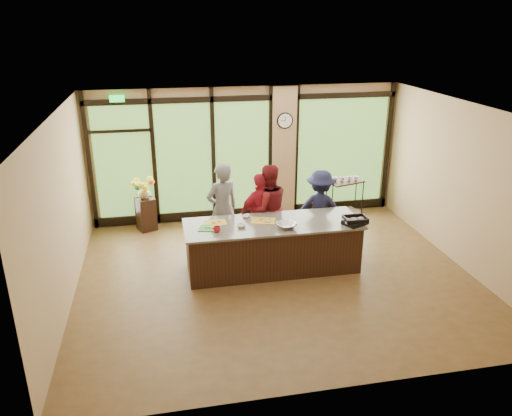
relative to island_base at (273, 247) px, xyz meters
name	(u,v)px	position (x,y,z in m)	size (l,w,h in m)	color
floor	(276,276)	(0.00, -0.30, -0.44)	(7.00, 7.00, 0.00)	brown
ceiling	(279,110)	(0.00, -0.30, 2.56)	(7.00, 7.00, 0.00)	silver
back_wall	(246,154)	(0.00, 2.70, 1.06)	(7.00, 7.00, 0.00)	tan
left_wall	(62,213)	(-3.50, -0.30, 1.06)	(6.00, 6.00, 0.00)	tan
right_wall	(463,186)	(3.50, -0.30, 1.06)	(6.00, 6.00, 0.00)	tan
window_wall	(254,159)	(0.16, 2.65, 0.95)	(6.90, 0.12, 3.00)	tan
island_base	(273,247)	(0.00, 0.00, 0.00)	(3.10, 1.00, 0.88)	black
countertop	(273,224)	(0.00, 0.00, 0.46)	(3.20, 1.10, 0.04)	slate
wall_clock	(285,121)	(0.85, 2.57, 1.81)	(0.36, 0.04, 0.36)	black
cook_left	(222,209)	(-0.80, 0.86, 0.48)	(0.67, 0.44, 1.84)	slate
cook_midleft	(267,209)	(0.07, 0.79, 0.45)	(0.87, 0.68, 1.79)	maroon
cook_midright	(261,214)	(-0.07, 0.73, 0.38)	(0.96, 0.40, 1.63)	#A61928
cook_right	(320,209)	(1.16, 0.82, 0.36)	(1.03, 0.59, 1.60)	#1A1C3A
roasting_pan	(355,222)	(1.43, -0.33, 0.52)	(0.40, 0.31, 0.07)	black
mixing_bowl	(287,225)	(0.20, -0.25, 0.52)	(0.35, 0.35, 0.08)	silver
cutting_board_left	(210,228)	(-1.14, -0.03, 0.49)	(0.38, 0.29, 0.01)	green
cutting_board_center	(216,223)	(-1.01, 0.20, 0.49)	(0.38, 0.28, 0.01)	gold
cutting_board_right	(263,221)	(-0.16, 0.12, 0.49)	(0.43, 0.32, 0.01)	gold
prep_bowl_near	(242,226)	(-0.58, -0.08, 0.50)	(0.15, 0.15, 0.05)	silver
prep_bowl_mid	(268,221)	(-0.07, 0.05, 0.50)	(0.12, 0.12, 0.04)	silver
prep_bowl_far	(246,217)	(-0.43, 0.36, 0.50)	(0.13, 0.13, 0.03)	silver
red_ramekin	(217,229)	(-1.03, -0.20, 0.53)	(0.12, 0.12, 0.10)	red
flower_stand	(146,214)	(-2.30, 2.32, -0.08)	(0.36, 0.36, 0.72)	black
flower_vase	(144,192)	(-2.30, 2.32, 0.42)	(0.27, 0.27, 0.28)	#978152
bar_cart	(344,194)	(2.12, 1.96, 0.20)	(0.87, 0.64, 1.07)	black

